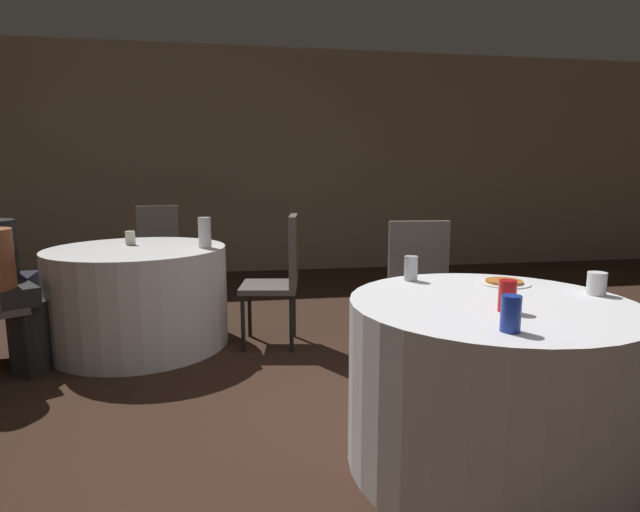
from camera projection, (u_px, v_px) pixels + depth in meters
name	position (u px, v px, depth m)	size (l,w,h in m)	color
ground_plane	(432.00, 450.00, 2.27)	(16.00, 16.00, 0.00)	#382319
wall_back	(302.00, 162.00, 6.43)	(16.00, 0.06, 2.80)	gray
table_near	(487.00, 383.00, 2.12)	(1.17, 1.17, 0.72)	silver
table_far	(139.00, 296.00, 3.63)	(1.25, 1.25, 0.72)	white
chair_near_north	(421.00, 286.00, 3.07)	(0.43, 0.44, 0.95)	#59514C
chair_far_east	(282.00, 269.00, 3.60)	(0.46, 0.46, 0.95)	#59514C
chair_far_north	(158.00, 249.00, 4.62)	(0.40, 0.41, 0.95)	#59514C
pizza_plate_near	(504.00, 282.00, 2.38)	(0.24, 0.24, 0.02)	white
soda_can_silver	(411.00, 268.00, 2.44)	(0.07, 0.07, 0.12)	silver
soda_can_blue	(511.00, 314.00, 1.64)	(0.07, 0.07, 0.12)	#1E38A5
soda_can_red	(507.00, 296.00, 1.88)	(0.07, 0.07, 0.12)	red
cup_near	(597.00, 284.00, 2.15)	(0.08, 0.08, 0.10)	white
bottle_far	(205.00, 233.00, 3.56)	(0.09, 0.09, 0.22)	white
cup_far	(130.00, 238.00, 3.71)	(0.07, 0.07, 0.10)	silver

